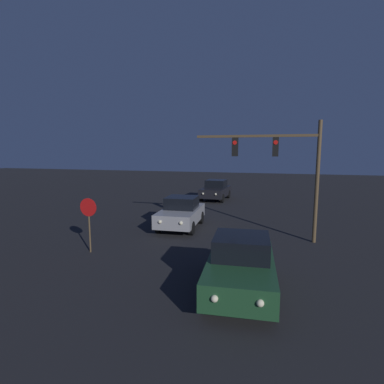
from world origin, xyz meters
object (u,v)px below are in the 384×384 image
car_far (216,190)px  stop_sign (89,214)px  car_near (241,265)px  car_mid (181,213)px  traffic_signal_mast (282,160)px

car_far → stop_sign: 15.09m
stop_sign → car_near: bearing=-16.1°
car_mid → car_far: (-0.02, 9.94, 0.00)m
car_mid → traffic_signal_mast: 6.11m
traffic_signal_mast → car_mid: bearing=170.8°
car_near → stop_sign: 6.87m
car_near → car_far: same height
car_near → traffic_signal_mast: (1.18, 5.98, 2.97)m
car_mid → car_far: bearing=-92.8°
car_near → traffic_signal_mast: 6.78m
car_far → traffic_signal_mast: 12.38m
car_near → car_mid: bearing=-63.3°
car_near → traffic_signal_mast: traffic_signal_mast is taller
car_far → traffic_signal_mast: bearing=119.2°
car_far → car_mid: bearing=93.2°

